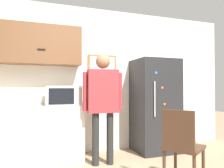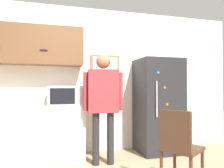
{
  "view_description": "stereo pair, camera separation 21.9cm",
  "coord_description": "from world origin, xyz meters",
  "px_view_note": "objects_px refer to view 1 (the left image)",
  "views": [
    {
      "loc": [
        -0.92,
        -2.11,
        1.18
      ],
      "look_at": [
        0.18,
        1.03,
        1.25
      ],
      "focal_mm": 35.0,
      "sensor_mm": 36.0,
      "label": 1
    },
    {
      "loc": [
        -0.71,
        -2.18,
        1.18
      ],
      "look_at": [
        0.18,
        1.03,
        1.25
      ],
      "focal_mm": 35.0,
      "sensor_mm": 36.0,
      "label": 2
    }
  ],
  "objects_px": {
    "person": "(103,96)",
    "chair": "(182,143)",
    "refrigerator": "(155,105)",
    "microwave": "(63,96)"
  },
  "relations": [
    {
      "from": "person",
      "to": "chair",
      "type": "height_order",
      "value": "person"
    },
    {
      "from": "chair",
      "to": "person",
      "type": "bearing_deg",
      "value": -0.04
    },
    {
      "from": "refrigerator",
      "to": "chair",
      "type": "xyz_separation_m",
      "value": [
        -0.47,
        -1.42,
        -0.35
      ]
    },
    {
      "from": "chair",
      "to": "refrigerator",
      "type": "bearing_deg",
      "value": -51.39
    },
    {
      "from": "person",
      "to": "chair",
      "type": "distance_m",
      "value": 1.36
    },
    {
      "from": "microwave",
      "to": "refrigerator",
      "type": "bearing_deg",
      "value": 0.22
    },
    {
      "from": "refrigerator",
      "to": "person",
      "type": "bearing_deg",
      "value": -161.89
    },
    {
      "from": "person",
      "to": "refrigerator",
      "type": "xyz_separation_m",
      "value": [
        1.15,
        0.38,
        -0.19
      ]
    },
    {
      "from": "refrigerator",
      "to": "chair",
      "type": "height_order",
      "value": "refrigerator"
    },
    {
      "from": "microwave",
      "to": "refrigerator",
      "type": "relative_size",
      "value": 0.32
    }
  ]
}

